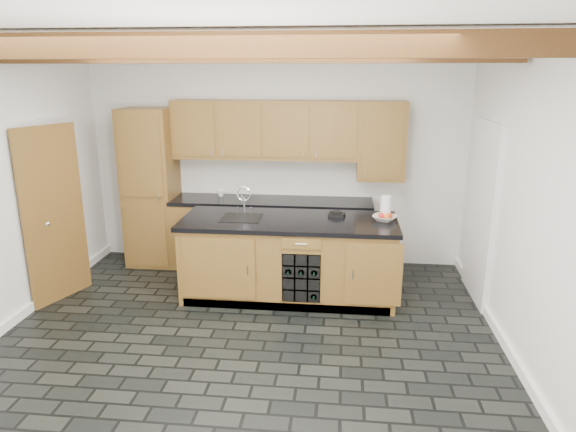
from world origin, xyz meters
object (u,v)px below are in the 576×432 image
Objects in this scene: fruit_bowl at (385,218)px; island at (289,258)px; kitchen_scale at (337,214)px; paper_towel at (386,208)px.

island is at bearing -176.46° from fruit_bowl.
paper_towel reaches higher than kitchen_scale.
kitchen_scale is at bearing 20.53° from island.
paper_towel is at bearing 0.81° from kitchen_scale.
paper_towel is at bearing 5.02° from island.
paper_towel is at bearing 78.44° from fruit_bowl.
fruit_bowl reaches higher than island.
kitchen_scale is 0.57m from paper_towel.
island is at bearing -174.98° from paper_towel.
island is 1.19m from fruit_bowl.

